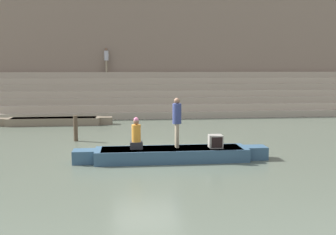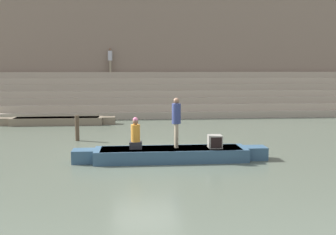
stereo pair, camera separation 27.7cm
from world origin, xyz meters
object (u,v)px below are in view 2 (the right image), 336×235
object	(u,v)px
person_standing	(176,119)
moored_boat_shore	(57,121)
mooring_post	(77,128)
rowboat_main	(171,154)
person_on_steps	(110,58)
person_rowing	(136,136)
tv_set	(215,142)

from	to	relation	value
person_standing	moored_boat_shore	xyz separation A→B (m)	(-5.71, 8.87, -1.21)
mooring_post	rowboat_main	bearing A→B (deg)	-47.27
rowboat_main	moored_boat_shore	bearing A→B (deg)	124.52
person_on_steps	mooring_post	bearing A→B (deg)	-24.63
person_standing	person_rowing	size ratio (longest dim) A/B	1.59
person_standing	person_on_steps	size ratio (longest dim) A/B	1.03
rowboat_main	person_on_steps	world-z (taller)	person_on_steps
mooring_post	person_standing	bearing A→B (deg)	-44.89
tv_set	mooring_post	world-z (taller)	mooring_post
person_rowing	rowboat_main	bearing A→B (deg)	-16.23
rowboat_main	moored_boat_shore	distance (m)	10.55
person_standing	mooring_post	xyz separation A→B (m)	(-3.91, 3.90, -0.88)
tv_set	moored_boat_shore	distance (m)	11.50
person_rowing	tv_set	size ratio (longest dim) A/B	2.36
rowboat_main	person_rowing	xyz separation A→B (m)	(-1.20, 0.01, 0.65)
rowboat_main	person_standing	world-z (taller)	person_standing
rowboat_main	tv_set	world-z (taller)	tv_set
person_on_steps	moored_boat_shore	bearing A→B (deg)	-45.17
moored_boat_shore	mooring_post	bearing A→B (deg)	-67.24
mooring_post	person_rowing	bearing A→B (deg)	-57.91
tv_set	mooring_post	distance (m)	6.65
rowboat_main	person_standing	xyz separation A→B (m)	(0.19, 0.13, 1.20)
person_standing	person_rowing	bearing A→B (deg)	-174.98
person_standing	person_on_steps	xyz separation A→B (m)	(-3.05, 14.52, 2.36)
person_standing	mooring_post	world-z (taller)	person_standing
moored_boat_shore	person_on_steps	world-z (taller)	person_on_steps
rowboat_main	mooring_post	distance (m)	5.49
moored_boat_shore	mooring_post	size ratio (longest dim) A/B	5.75
person_standing	person_on_steps	bearing A→B (deg)	102.19
person_standing	person_rowing	xyz separation A→B (m)	(-1.40, -0.11, -0.55)
person_standing	person_on_steps	distance (m)	15.03
tv_set	person_rowing	bearing A→B (deg)	-179.43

